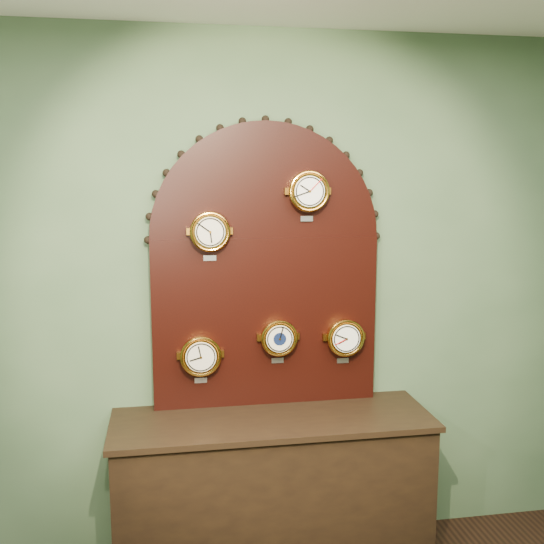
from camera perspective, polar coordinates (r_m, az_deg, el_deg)
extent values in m
plane|color=#486344|center=(3.39, -0.71, -2.35)|extent=(4.00, 0.00, 4.00)
cube|color=black|center=(3.49, 0.06, -19.58)|extent=(1.60, 0.50, 0.80)
cube|color=black|center=(3.37, -0.57, -4.52)|extent=(1.20, 0.06, 0.90)
cylinder|color=black|center=(3.30, -0.59, 3.11)|extent=(1.20, 0.06, 1.20)
cylinder|color=#C6852A|center=(3.20, -5.67, 3.69)|extent=(0.19, 0.08, 0.19)
torus|color=#C6852A|center=(3.17, -5.62, 3.64)|extent=(0.20, 0.02, 0.20)
cylinder|color=beige|center=(3.16, -5.62, 3.63)|extent=(0.15, 0.01, 0.15)
cube|color=#B9B9C0|center=(3.24, -5.66, 1.27)|extent=(0.06, 0.01, 0.03)
cylinder|color=#C6852A|center=(3.26, 3.28, 7.33)|extent=(0.20, 0.08, 0.20)
torus|color=#C6852A|center=(3.23, 3.41, 7.31)|extent=(0.21, 0.02, 0.21)
cylinder|color=white|center=(3.23, 3.44, 7.31)|extent=(0.16, 0.01, 0.16)
cube|color=#B9B9C0|center=(3.29, 3.17, 4.85)|extent=(0.07, 0.01, 0.03)
cylinder|color=#C6852A|center=(3.32, -6.49, -7.49)|extent=(0.20, 0.08, 0.20)
torus|color=#C6852A|center=(3.29, -6.46, -7.64)|extent=(0.21, 0.02, 0.21)
cylinder|color=beige|center=(3.28, -6.46, -7.68)|extent=(0.16, 0.01, 0.16)
cube|color=#B9B9C0|center=(3.39, -6.47, -9.72)|extent=(0.06, 0.01, 0.03)
cylinder|color=#C6852A|center=(3.34, 0.58, -5.91)|extent=(0.18, 0.08, 0.18)
torus|color=#C6852A|center=(3.31, 0.68, -6.05)|extent=(0.20, 0.02, 0.20)
cylinder|color=beige|center=(3.31, 0.71, -6.08)|extent=(0.14, 0.01, 0.14)
cube|color=#B9B9C0|center=(3.40, 0.51, -8.01)|extent=(0.07, 0.01, 0.03)
cylinder|color=#0C1636|center=(3.30, 0.72, -6.10)|extent=(0.07, 0.00, 0.07)
cylinder|color=#C6852A|center=(3.43, 6.58, -5.85)|extent=(0.19, 0.08, 0.19)
torus|color=#C6852A|center=(3.40, 6.73, -5.99)|extent=(0.20, 0.02, 0.20)
cylinder|color=white|center=(3.39, 6.77, -6.02)|extent=(0.15, 0.01, 0.15)
cube|color=#B9B9C0|center=(3.49, 6.43, -7.97)|extent=(0.06, 0.01, 0.03)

